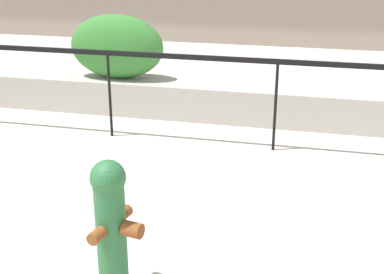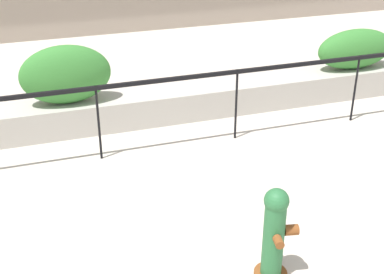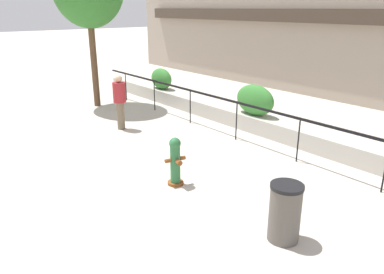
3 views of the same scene
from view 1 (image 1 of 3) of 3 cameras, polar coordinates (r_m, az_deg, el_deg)
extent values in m
cube|color=#B7B2A8|center=(8.13, -5.78, 4.47)|extent=(18.00, 0.70, 0.50)
cube|color=black|center=(6.92, -9.01, 8.86)|extent=(15.00, 0.05, 0.06)
cylinder|color=black|center=(7.05, -8.77, 4.52)|extent=(0.04, 0.04, 1.15)
cylinder|color=black|center=(6.57, 8.89, 3.30)|extent=(0.04, 0.04, 1.15)
ellipsoid|color=#387F33|center=(8.06, -8.05, 9.53)|extent=(1.43, 0.60, 0.95)
cylinder|color=#286638|center=(3.96, -8.59, -10.45)|extent=(0.26, 0.26, 0.85)
sphere|color=#286638|center=(3.74, -8.97, -4.30)|extent=(0.25, 0.25, 0.25)
cylinder|color=brown|center=(3.83, -6.37, -9.79)|extent=(0.16, 0.14, 0.11)
cylinder|color=brown|center=(3.79, -10.11, -10.33)|extent=(0.11, 0.14, 0.09)
cylinder|color=brown|center=(4.04, -7.33, -8.09)|extent=(0.11, 0.14, 0.09)
camera|label=2|loc=(3.83, -96.73, 19.15)|focal=50.00mm
camera|label=3|loc=(4.98, 121.39, 2.75)|focal=35.00mm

